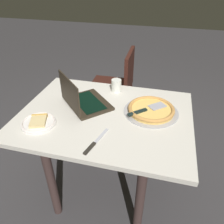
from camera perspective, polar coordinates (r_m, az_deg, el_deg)
The scene contains 8 objects.
ground_plane at distance 2.00m, azimuth -1.40°, elevation -18.95°, with size 12.00×12.00×0.00m, color #383638.
dining_table at distance 1.53m, azimuth -1.74°, elevation -3.98°, with size 1.13×0.86×0.77m.
laptop at distance 1.53m, azimuth -7.70°, elevation 3.08°, with size 0.41×0.41×0.23m.
pizza_plate at distance 1.43m, azimuth -18.62°, elevation -2.56°, with size 0.21×0.21×0.04m.
pizza_tray at distance 1.48m, azimuth 10.16°, elevation 0.65°, with size 0.37×0.37×0.04m.
table_knife at distance 1.23m, azimuth -4.67°, elevation -8.17°, with size 0.08×0.24×0.01m.
drink_cup at distance 1.70m, azimuth 1.10°, elevation 6.96°, with size 0.08×0.08×0.10m.
chair_near at distance 2.43m, azimuth 1.31°, elevation 7.48°, with size 0.46×0.46×0.87m.
Camera 1 is at (0.34, -1.15, 1.60)m, focal length 35.02 mm.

